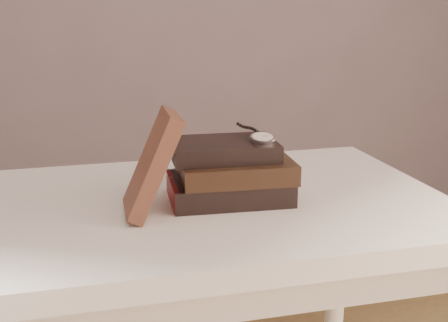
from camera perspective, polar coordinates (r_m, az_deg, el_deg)
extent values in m
cube|color=white|center=(1.11, -4.08, -4.84)|extent=(1.00, 0.60, 0.04)
cube|color=white|center=(1.14, -4.02, -7.68)|extent=(0.88, 0.49, 0.08)
cylinder|color=white|center=(1.62, 10.72, -12.86)|extent=(0.05, 0.05, 0.71)
cube|color=black|center=(1.11, 0.50, -2.67)|extent=(0.23, 0.17, 0.04)
cube|color=beige|center=(1.11, 0.64, -2.66)|extent=(0.22, 0.15, 0.03)
cube|color=gold|center=(1.11, -5.19, -2.63)|extent=(0.01, 0.01, 0.04)
cube|color=maroon|center=(1.09, -5.02, -2.99)|extent=(0.02, 0.14, 0.04)
cube|color=black|center=(1.09, 1.15, -0.80)|extent=(0.22, 0.16, 0.04)
cube|color=beige|center=(1.09, 1.29, -0.79)|extent=(0.21, 0.14, 0.03)
cube|color=gold|center=(1.10, -4.26, -0.77)|extent=(0.01, 0.01, 0.04)
cube|color=black|center=(1.09, -0.06, 1.12)|extent=(0.20, 0.15, 0.03)
cube|color=beige|center=(1.09, 0.08, 1.13)|extent=(0.20, 0.14, 0.03)
cube|color=gold|center=(1.10, -5.08, 1.15)|extent=(0.01, 0.01, 0.03)
cube|color=#45251A|center=(1.02, -6.96, -0.28)|extent=(0.11, 0.12, 0.18)
cylinder|color=silver|center=(1.08, 3.78, 2.16)|extent=(0.05, 0.05, 0.02)
cylinder|color=white|center=(1.08, 3.78, 2.37)|extent=(0.04, 0.04, 0.01)
torus|color=silver|center=(1.08, 3.78, 2.35)|extent=(0.05, 0.05, 0.01)
cylinder|color=silver|center=(1.11, 3.43, 2.47)|extent=(0.01, 0.01, 0.01)
cube|color=black|center=(1.08, 3.71, 2.48)|extent=(0.00, 0.01, 0.00)
cube|color=black|center=(1.08, 4.02, 2.43)|extent=(0.01, 0.00, 0.00)
sphere|color=black|center=(1.11, 3.31, 2.82)|extent=(0.01, 0.01, 0.01)
sphere|color=black|center=(1.12, 3.05, 3.00)|extent=(0.01, 0.01, 0.01)
sphere|color=black|center=(1.13, 2.80, 3.14)|extent=(0.01, 0.01, 0.01)
sphere|color=black|center=(1.14, 2.55, 3.22)|extent=(0.01, 0.01, 0.01)
sphere|color=black|center=(1.15, 2.30, 3.26)|extent=(0.01, 0.01, 0.01)
sphere|color=black|center=(1.16, 2.06, 3.30)|extent=(0.01, 0.01, 0.01)
sphere|color=black|center=(1.17, 1.82, 3.36)|extent=(0.01, 0.01, 0.01)
sphere|color=black|center=(1.18, 1.59, 3.47)|extent=(0.01, 0.01, 0.01)
sphere|color=black|center=(1.19, 1.36, 3.63)|extent=(0.01, 0.01, 0.01)
torus|color=silver|center=(1.15, -5.20, 0.15)|extent=(0.05, 0.02, 0.04)
torus|color=silver|center=(1.15, -2.83, 0.27)|extent=(0.05, 0.02, 0.04)
cylinder|color=silver|center=(1.15, -4.02, 0.34)|extent=(0.01, 0.00, 0.00)
cylinder|color=silver|center=(1.19, -6.41, 0.47)|extent=(0.01, 0.10, 0.02)
cylinder|color=silver|center=(1.20, -2.21, 0.67)|extent=(0.01, 0.10, 0.02)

